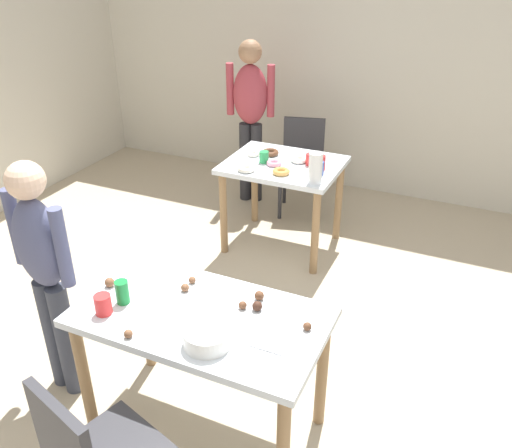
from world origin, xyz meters
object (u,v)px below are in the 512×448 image
object	(u,v)px
dining_table_near	(201,332)
chair_far_table	(302,160)
soda_can	(122,292)
dining_table_far	(283,177)
mixing_bowl	(207,337)
person_girl_near	(44,265)
person_adult_far	(250,108)
pitcher_far	(315,168)

from	to	relation	value
dining_table_near	chair_far_table	size ratio (longest dim) A/B	1.39
dining_table_near	soda_can	distance (m)	0.43
dining_table_far	mixing_bowl	world-z (taller)	mixing_bowl
dining_table_near	chair_far_table	distance (m)	2.72
person_girl_near	soda_can	bearing A→B (deg)	-0.39
person_girl_near	person_adult_far	bearing A→B (deg)	91.85
dining_table_near	dining_table_far	world-z (taller)	same
soda_can	pitcher_far	xyz separation A→B (m)	(0.39, 1.77, 0.05)
dining_table_near	dining_table_far	size ratio (longest dim) A/B	1.34
person_adult_far	dining_table_far	bearing A→B (deg)	-48.99
soda_can	person_adult_far	bearing A→B (deg)	101.98
mixing_bowl	soda_can	world-z (taller)	soda_can
dining_table_near	soda_can	xyz separation A→B (m)	(-0.39, -0.08, 0.17)
person_girl_near	chair_far_table	bearing A→B (deg)	81.00
chair_far_table	person_girl_near	bearing A→B (deg)	-99.00
dining_table_far	person_adult_far	world-z (taller)	person_adult_far
dining_table_near	chair_far_table	world-z (taller)	chair_far_table
person_girl_near	mixing_bowl	bearing A→B (deg)	-5.70
dining_table_near	chair_far_table	xyz separation A→B (m)	(-0.45, 2.68, -0.14)
dining_table_far	person_adult_far	distance (m)	0.99
person_girl_near	soda_can	world-z (taller)	person_girl_near
chair_far_table	soda_can	size ratio (longest dim) A/B	7.13
chair_far_table	pitcher_far	bearing A→B (deg)	-65.69
chair_far_table	soda_can	xyz separation A→B (m)	(0.06, -2.76, 0.31)
mixing_bowl	dining_table_far	bearing A→B (deg)	102.94
dining_table_near	soda_can	world-z (taller)	soda_can
dining_table_near	pitcher_far	bearing A→B (deg)	90.03
dining_table_far	dining_table_near	bearing A→B (deg)	-79.76
dining_table_far	mixing_bowl	bearing A→B (deg)	-77.06
dining_table_far	soda_can	world-z (taller)	soda_can
chair_far_table	mixing_bowl	world-z (taller)	chair_far_table
soda_can	dining_table_near	bearing A→B (deg)	11.22
person_adult_far	dining_table_near	bearing A→B (deg)	-69.98
person_adult_far	mixing_bowl	size ratio (longest dim) A/B	7.20
chair_far_table	mixing_bowl	xyz separation A→B (m)	(0.59, -2.86, 0.29)
dining_table_near	person_adult_far	distance (m)	2.86
soda_can	mixing_bowl	bearing A→B (deg)	-10.60
dining_table_near	person_adult_far	bearing A→B (deg)	110.02
person_girl_near	soda_can	xyz separation A→B (m)	(0.50, -0.00, -0.03)
dining_table_near	pitcher_far	xyz separation A→B (m)	(-0.00, 1.69, 0.23)
dining_table_near	person_girl_near	size ratio (longest dim) A/B	0.86
person_girl_near	pitcher_far	size ratio (longest dim) A/B	6.12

